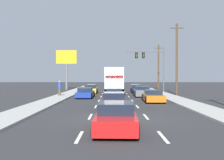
% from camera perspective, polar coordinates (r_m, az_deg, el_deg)
% --- Properties ---
extents(ground_plane, '(140.00, 140.00, 0.00)m').
position_cam_1_polar(ground_plane, '(38.70, 0.64, -2.84)').
color(ground_plane, '#2B2B2D').
extents(sidewalk_right, '(2.33, 80.00, 0.14)m').
position_cam_1_polar(sidewalk_right, '(34.38, 11.49, -3.19)').
color(sidewalk_right, '#9E9E99').
rests_on(sidewalk_right, ground_plane).
extents(sidewalk_left, '(2.33, 80.00, 0.14)m').
position_cam_1_polar(sidewalk_left, '(34.24, -10.09, -3.21)').
color(sidewalk_left, '#9E9E99').
rests_on(sidewalk_left, ground_plane).
extents(lane_markings, '(3.54, 57.00, 0.01)m').
position_cam_1_polar(lane_markings, '(32.45, 0.75, -3.53)').
color(lane_markings, silver).
rests_on(lane_markings, ground_plane).
extents(car_yellow, '(1.94, 4.22, 1.25)m').
position_cam_1_polar(car_yellow, '(35.87, -4.91, -2.22)').
color(car_yellow, yellow).
rests_on(car_yellow, ground_plane).
extents(car_blue, '(1.92, 4.30, 1.16)m').
position_cam_1_polar(car_blue, '(28.43, -6.17, -3.08)').
color(car_blue, '#1E389E').
rests_on(car_blue, ground_plane).
extents(box_truck, '(2.65, 8.37, 3.60)m').
position_cam_1_polar(box_truck, '(33.26, 0.64, 0.09)').
color(box_truck, white).
rests_on(box_truck, ground_plane).
extents(car_white, '(1.97, 4.66, 1.23)m').
position_cam_1_polar(car_white, '(25.74, 0.63, -3.39)').
color(car_white, white).
rests_on(car_white, ground_plane).
extents(car_maroon, '(1.94, 4.24, 1.23)m').
position_cam_1_polar(car_maroon, '(18.88, 0.57, -4.92)').
color(car_maroon, maroon).
rests_on(car_maroon, ground_plane).
extents(car_red, '(2.02, 4.60, 1.27)m').
position_cam_1_polar(car_red, '(11.41, 1.04, -8.68)').
color(car_red, red).
rests_on(car_red, ground_plane).
extents(car_navy, '(1.94, 4.43, 1.19)m').
position_cam_1_polar(car_navy, '(37.34, 6.06, -2.15)').
color(car_navy, '#141E4C').
rests_on(car_navy, ground_plane).
extents(car_gray, '(2.02, 4.16, 1.26)m').
position_cam_1_polar(car_gray, '(30.42, 7.12, -2.73)').
color(car_gray, slate).
rests_on(car_gray, ground_plane).
extents(car_orange, '(1.94, 4.20, 1.16)m').
position_cam_1_polar(car_orange, '(24.15, 9.68, -3.78)').
color(car_orange, orange).
rests_on(car_orange, ground_plane).
extents(traffic_signal_mast, '(6.39, 0.69, 7.36)m').
position_cam_1_polar(traffic_signal_mast, '(40.93, 8.63, 4.79)').
color(traffic_signal_mast, '#595B56').
rests_on(traffic_signal_mast, ground_plane).
extents(utility_pole_mid, '(1.80, 0.28, 9.52)m').
position_cam_1_polar(utility_pole_mid, '(33.61, 15.02, 4.94)').
color(utility_pole_mid, brown).
rests_on(utility_pole_mid, ground_plane).
extents(utility_pole_far, '(1.80, 0.28, 8.29)m').
position_cam_1_polar(utility_pole_far, '(45.52, 10.93, 3.08)').
color(utility_pole_far, brown).
rests_on(utility_pole_far, ground_plane).
extents(roadside_billboard, '(3.84, 0.36, 7.40)m').
position_cam_1_polar(roadside_billboard, '(46.66, -10.53, 4.20)').
color(roadside_billboard, slate).
rests_on(roadside_billboard, ground_plane).
extents(pedestrian_near_corner, '(0.38, 0.38, 1.81)m').
position_cam_1_polar(pedestrian_near_corner, '(30.52, -12.08, -1.86)').
color(pedestrian_near_corner, brown).
rests_on(pedestrian_near_corner, sidewalk_left).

